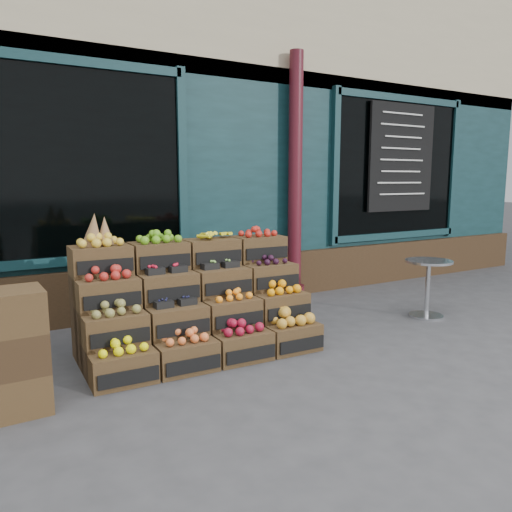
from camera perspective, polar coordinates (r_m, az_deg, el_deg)
ground at (r=4.58m, az=6.78°, el=-11.55°), size 60.00×60.00×0.00m
shop_facade at (r=8.94m, az=-13.83°, el=13.76°), size 12.00×6.24×4.80m
crate_display at (r=4.67m, az=-7.05°, el=-5.96°), size 2.11×1.08×1.30m
spare_crates at (r=3.81m, az=-27.15°, el=-9.92°), size 0.58×0.41×0.86m
bistro_table at (r=6.07m, az=19.04°, el=-2.80°), size 0.53×0.53×0.67m
shopkeeper at (r=6.26m, az=-17.44°, el=3.36°), size 0.79×0.56×2.07m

